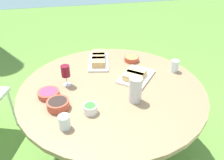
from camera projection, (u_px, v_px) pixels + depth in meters
The scene contains 12 objects.
ground_plane at pixel (112, 146), 2.13m from camera, with size 40.00×40.00×0.00m, color #5B8C38.
dining_table at pixel (112, 94), 1.80m from camera, with size 1.48×1.48×0.70m.
water_pitcher at pixel (135, 90), 1.55m from camera, with size 0.10×0.09×0.19m.
wine_glass at pixel (66, 72), 1.71m from camera, with size 0.07×0.07×0.17m.
platter_bread_main at pixel (99, 59), 2.09m from camera, with size 0.26×0.41×0.08m.
platter_charcuterie at pixel (136, 76), 1.84m from camera, with size 0.39×0.40×0.07m.
bowl_fries at pixel (132, 59), 2.13m from camera, with size 0.14×0.14×0.05m.
bowl_salad at pixel (90, 108), 1.47m from camera, with size 0.10×0.10×0.06m.
bowl_olives at pixel (58, 104), 1.51m from camera, with size 0.16×0.16×0.06m.
bowl_dip_red at pixel (49, 93), 1.63m from camera, with size 0.16×0.16×0.04m.
cup_water_near at pixel (175, 66), 1.94m from camera, with size 0.07×0.07×0.11m.
cup_water_far at pixel (64, 122), 1.34m from camera, with size 0.07×0.07×0.09m.
Camera 1 is at (-0.34, -1.42, 1.68)m, focal length 35.00 mm.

